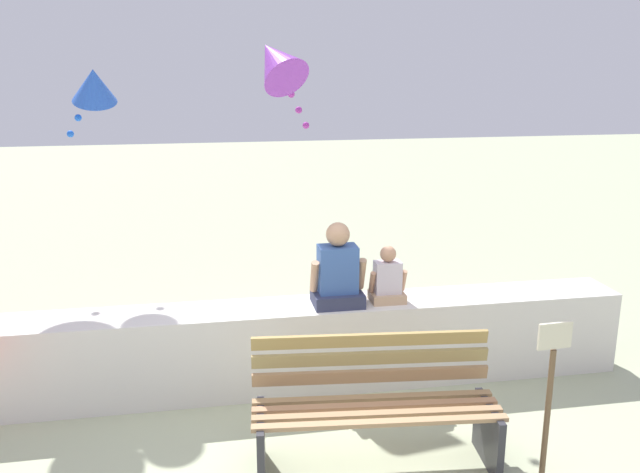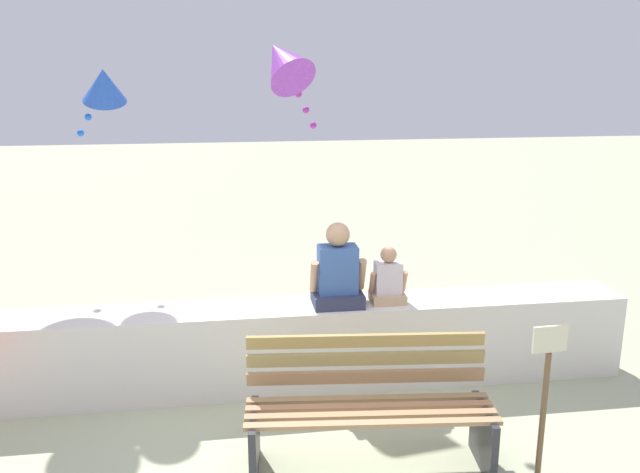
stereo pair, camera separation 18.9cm
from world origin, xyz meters
name	(u,v)px [view 1 (the left image)]	position (x,y,z in m)	size (l,w,h in m)	color
ground_plane	(301,471)	(0.00, 0.00, 0.00)	(40.00, 40.00, 0.00)	#A9B18D
seawall_ledge	(278,347)	(0.00, 1.28, 0.37)	(6.14, 0.52, 0.75)	silver
park_bench	(375,407)	(0.53, 0.04, 0.42)	(1.76, 0.77, 0.88)	#A58059
person_adult	(338,273)	(0.51, 1.24, 1.03)	(0.47, 0.35, 0.72)	#2A2F4A
person_child	(387,280)	(0.95, 1.24, 0.94)	(0.33, 0.24, 0.50)	tan
kite_blue	(94,86)	(-1.76, 4.09, 2.50)	(0.64, 0.70, 0.86)	blue
kite_purple	(276,62)	(0.27, 3.49, 2.77)	(0.82, 0.94, 1.15)	purple
sign_post	(550,386)	(1.62, -0.35, 0.68)	(0.24, 0.04, 1.13)	brown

